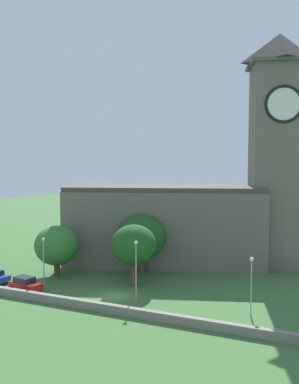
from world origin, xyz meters
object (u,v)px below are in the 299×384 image
(car_red, at_px, (25,284))
(tree_riverside_west, at_px, (134,245))
(streetlamp_east_mid, at_px, (251,276))
(tree_riverside_east, at_px, (57,246))
(streetlamp_central, at_px, (136,261))
(tree_by_tower, at_px, (142,237))
(church, at_px, (203,199))
(streetlamp_west_mid, at_px, (44,253))

(car_red, relative_size, tree_riverside_west, 0.57)
(streetlamp_east_mid, distance_m, tree_riverside_east, 28.56)
(streetlamp_central, height_order, tree_by_tower, tree_by_tower)
(church, distance_m, tree_riverside_east, 23.46)
(streetlamp_west_mid, relative_size, streetlamp_east_mid, 1.00)
(car_red, distance_m, streetlamp_central, 14.85)
(tree_riverside_east, height_order, tree_by_tower, tree_by_tower)
(streetlamp_west_mid, bearing_deg, church, 52.98)
(streetlamp_west_mid, height_order, tree_by_tower, tree_by_tower)
(church, relative_size, streetlamp_central, 5.39)
(car_red, bearing_deg, tree_by_tower, 57.28)
(tree_by_tower, bearing_deg, tree_riverside_east, -146.17)
(streetlamp_central, bearing_deg, streetlamp_east_mid, 2.21)
(streetlamp_east_mid, relative_size, tree_riverside_east, 0.89)
(church, distance_m, tree_riverside_west, 16.64)
(streetlamp_east_mid, bearing_deg, church, 120.44)
(streetlamp_central, height_order, streetlamp_east_mid, streetlamp_central)
(tree_riverside_west, distance_m, tree_by_tower, 6.58)
(church, xyz_separation_m, streetlamp_east_mid, (11.80, -20.08, -5.94))
(church, height_order, streetlamp_central, church)
(streetlamp_central, relative_size, tree_by_tower, 0.83)
(streetlamp_east_mid, bearing_deg, tree_by_tower, 148.58)
(streetlamp_central, xyz_separation_m, streetlamp_east_mid, (13.32, 0.52, -0.43))
(church, xyz_separation_m, tree_riverside_east, (-16.42, -15.69, -5.88))
(church, relative_size, tree_riverside_west, 4.75)
(streetlamp_west_mid, xyz_separation_m, streetlamp_east_mid, (27.00, 0.08, 0.00))
(tree_riverside_east, distance_m, tree_riverside_west, 11.98)
(church, distance_m, tree_by_tower, 12.07)
(streetlamp_central, bearing_deg, tree_riverside_west, 119.07)
(streetlamp_west_mid, bearing_deg, car_red, -97.50)
(streetlamp_west_mid, distance_m, streetlamp_east_mid, 27.00)
(tree_riverside_west, xyz_separation_m, tree_by_tower, (-1.90, 6.30, -0.07))
(streetlamp_east_mid, relative_size, tree_riverside_west, 0.79)
(streetlamp_east_mid, bearing_deg, car_red, -173.21)
(streetlamp_east_mid, bearing_deg, tree_riverside_west, 163.53)
(streetlamp_east_mid, height_order, tree_riverside_east, tree_riverside_east)
(streetlamp_west_mid, bearing_deg, streetlamp_central, -1.81)
(streetlamp_west_mid, distance_m, tree_riverside_west, 11.83)
(streetlamp_west_mid, bearing_deg, tree_riverside_east, 105.24)
(streetlamp_central, height_order, tree_riverside_west, tree_riverside_west)
(church, xyz_separation_m, car_red, (-15.62, -23.34, -9.29))
(streetlamp_central, bearing_deg, church, 85.77)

